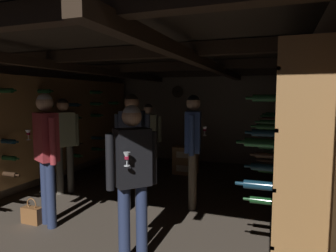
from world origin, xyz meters
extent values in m
plane|color=#473D33|center=(0.00, 0.00, 0.00)|extent=(8.40, 8.40, 0.00)
cube|color=gray|center=(0.00, 3.23, 1.18)|extent=(4.72, 0.06, 2.35)
cube|color=gray|center=(-2.33, 0.00, 1.18)|extent=(0.06, 6.40, 2.35)
cube|color=gray|center=(2.33, 0.00, 1.18)|extent=(0.06, 6.40, 2.35)
cube|color=black|center=(0.00, 0.00, 2.38)|extent=(4.72, 6.52, 0.06)
cube|color=#2D2116|center=(0.00, -0.93, 2.26)|extent=(4.60, 0.14, 0.16)
cube|color=#2D2116|center=(0.00, 0.93, 2.26)|extent=(4.60, 0.14, 0.16)
cube|color=#2D2116|center=(0.00, 2.80, 2.26)|extent=(4.60, 0.14, 0.16)
cube|color=#2D2116|center=(-1.03, 0.00, 2.15)|extent=(0.12, 6.40, 0.12)
cube|color=#2D2116|center=(1.03, 0.00, 2.15)|extent=(0.12, 6.40, 0.12)
cylinder|color=white|center=(-0.54, 3.19, 1.82)|extent=(0.28, 0.02, 0.28)
cylinder|color=#2D2314|center=(-0.54, 3.17, 1.82)|extent=(0.31, 0.01, 0.31)
cube|color=black|center=(-0.54, 3.17, 1.82)|extent=(0.10, 0.01, 0.01)
cube|color=black|center=(-0.54, 3.17, 1.82)|extent=(0.11, 0.01, 0.12)
cube|color=olive|center=(-2.14, 0.15, 1.15)|extent=(0.32, 5.50, 1.80)
cylinder|color=black|center=(-1.88, -1.03, 0.51)|extent=(0.28, 0.07, 0.07)
cylinder|color=black|center=(-1.70, -1.03, 0.51)|extent=(0.07, 0.03, 0.03)
cylinder|color=#143819|center=(-1.88, -0.26, 0.51)|extent=(0.28, 0.07, 0.07)
cylinder|color=#143819|center=(-1.70, -0.26, 0.51)|extent=(0.07, 0.03, 0.03)
cylinder|color=#194723|center=(-1.88, 0.56, 0.51)|extent=(0.28, 0.07, 0.07)
cylinder|color=#194723|center=(-1.70, 0.56, 0.51)|extent=(0.07, 0.03, 0.03)
cylinder|color=#194723|center=(-1.88, 1.34, 0.51)|extent=(0.28, 0.07, 0.07)
cylinder|color=#194723|center=(-1.70, 1.34, 0.51)|extent=(0.07, 0.03, 0.03)
cylinder|color=#143819|center=(-1.88, 2.11, 0.51)|extent=(0.28, 0.07, 0.07)
cylinder|color=#143819|center=(-1.70, 2.11, 0.51)|extent=(0.07, 0.03, 0.03)
cylinder|color=#194723|center=(-1.88, -1.03, 0.76)|extent=(0.28, 0.07, 0.07)
cylinder|color=#194723|center=(-1.70, -1.03, 0.76)|extent=(0.07, 0.03, 0.03)
cylinder|color=#0F2838|center=(-1.88, -0.23, 0.76)|extent=(0.28, 0.07, 0.07)
cylinder|color=#0F2838|center=(-1.70, -0.23, 0.76)|extent=(0.07, 0.03, 0.03)
cylinder|color=black|center=(-1.88, 0.56, 0.76)|extent=(0.28, 0.07, 0.07)
cylinder|color=black|center=(-1.70, 0.56, 0.76)|extent=(0.07, 0.03, 0.03)
cylinder|color=#0F2838|center=(-1.88, 1.33, 0.76)|extent=(0.28, 0.07, 0.07)
cylinder|color=#0F2838|center=(-1.70, 1.33, 0.76)|extent=(0.07, 0.03, 0.03)
cylinder|color=#0F2838|center=(-1.88, 2.13, 0.76)|extent=(0.28, 0.07, 0.07)
cylinder|color=#0F2838|center=(-1.70, 2.13, 0.76)|extent=(0.07, 0.03, 0.03)
cylinder|color=#0F2838|center=(-1.88, -1.02, 1.02)|extent=(0.28, 0.07, 0.07)
cylinder|color=#0F2838|center=(-1.70, -1.02, 1.02)|extent=(0.07, 0.03, 0.03)
cylinder|color=#0F2838|center=(-1.88, -0.25, 1.28)|extent=(0.28, 0.07, 0.07)
cylinder|color=#0F2838|center=(-1.70, -0.25, 1.28)|extent=(0.07, 0.03, 0.03)
cylinder|color=#143819|center=(-1.88, 0.55, 1.28)|extent=(0.28, 0.07, 0.07)
cylinder|color=#143819|center=(-1.70, 0.55, 1.28)|extent=(0.07, 0.03, 0.03)
cylinder|color=#194723|center=(-1.88, 1.33, 1.28)|extent=(0.28, 0.07, 0.07)
cylinder|color=#194723|center=(-1.70, 1.33, 1.28)|extent=(0.07, 0.03, 0.03)
cylinder|color=#194723|center=(-1.88, -0.24, 1.54)|extent=(0.28, 0.07, 0.07)
cylinder|color=#194723|center=(-1.70, -0.24, 1.54)|extent=(0.07, 0.03, 0.03)
cylinder|color=#0F2838|center=(-1.88, 0.54, 1.54)|extent=(0.28, 0.07, 0.07)
cylinder|color=#0F2838|center=(-1.70, 0.54, 1.54)|extent=(0.07, 0.03, 0.03)
cylinder|color=#194723|center=(-1.88, 1.33, 1.54)|extent=(0.28, 0.07, 0.07)
cylinder|color=#194723|center=(-1.70, 1.33, 1.54)|extent=(0.07, 0.03, 0.03)
cylinder|color=#194723|center=(-1.88, 2.10, 1.54)|extent=(0.28, 0.07, 0.07)
cylinder|color=#194723|center=(-1.70, 2.10, 1.54)|extent=(0.07, 0.03, 0.03)
cylinder|color=#194723|center=(-1.88, -1.02, 1.79)|extent=(0.28, 0.07, 0.07)
cylinder|color=#194723|center=(-1.70, -1.02, 1.79)|extent=(0.07, 0.03, 0.03)
cylinder|color=#194723|center=(-1.88, -0.23, 1.79)|extent=(0.28, 0.07, 0.07)
cylinder|color=#194723|center=(-1.70, -0.23, 1.79)|extent=(0.07, 0.03, 0.03)
cylinder|color=#194723|center=(-1.88, 1.33, 1.79)|extent=(0.28, 0.07, 0.07)
cylinder|color=#194723|center=(-1.70, 1.33, 1.79)|extent=(0.07, 0.03, 0.03)
cube|color=olive|center=(-1.99, 0.15, 0.38)|extent=(0.02, 5.50, 0.02)
cube|color=olive|center=(-1.99, 0.15, 0.64)|extent=(0.02, 5.50, 0.02)
cube|color=olive|center=(-1.99, 0.15, 0.89)|extent=(0.02, 5.50, 0.02)
cube|color=olive|center=(-1.99, 0.15, 1.15)|extent=(0.02, 5.50, 0.02)
cube|color=olive|center=(-1.99, 0.15, 1.41)|extent=(0.02, 5.50, 0.02)
cube|color=olive|center=(-1.99, 0.15, 1.66)|extent=(0.02, 5.50, 0.02)
cube|color=olive|center=(-1.99, 0.15, 1.92)|extent=(0.02, 5.50, 0.02)
cube|color=olive|center=(2.14, 0.15, 1.15)|extent=(0.32, 5.50, 1.80)
cylinder|color=#143819|center=(1.88, -1.22, 0.61)|extent=(0.28, 0.07, 0.07)
cylinder|color=#143819|center=(1.70, -1.22, 0.61)|extent=(0.07, 0.03, 0.03)
cylinder|color=#194723|center=(1.88, -0.55, 0.61)|extent=(0.28, 0.07, 0.07)
cylinder|color=#194723|center=(1.70, -0.55, 0.61)|extent=(0.07, 0.03, 0.03)
cylinder|color=#143819|center=(1.88, 0.16, 0.61)|extent=(0.28, 0.07, 0.07)
cylinder|color=#143819|center=(1.70, 0.16, 0.61)|extent=(0.07, 0.03, 0.03)
cylinder|color=black|center=(1.88, 0.85, 0.61)|extent=(0.28, 0.07, 0.07)
cylinder|color=black|center=(1.70, 0.85, 0.61)|extent=(0.07, 0.03, 0.03)
cylinder|color=#194723|center=(1.88, 1.54, 0.61)|extent=(0.28, 0.07, 0.07)
cylinder|color=#194723|center=(1.70, 1.54, 0.61)|extent=(0.07, 0.03, 0.03)
cylinder|color=#194723|center=(1.88, 2.22, 0.61)|extent=(0.28, 0.07, 0.07)
cylinder|color=#194723|center=(1.70, 2.22, 0.61)|extent=(0.07, 0.03, 0.03)
cylinder|color=#0F2838|center=(1.88, -1.90, 0.97)|extent=(0.28, 0.07, 0.07)
cylinder|color=#0F2838|center=(1.70, -1.90, 0.97)|extent=(0.07, 0.03, 0.03)
cylinder|color=#0F2838|center=(1.88, -1.21, 0.97)|extent=(0.28, 0.07, 0.07)
cylinder|color=#0F2838|center=(1.70, -1.21, 0.97)|extent=(0.07, 0.03, 0.03)
cylinder|color=black|center=(1.88, -0.54, 0.97)|extent=(0.28, 0.07, 0.07)
cylinder|color=black|center=(1.70, -0.54, 0.97)|extent=(0.07, 0.03, 0.03)
cylinder|color=#194723|center=(1.88, 0.15, 0.97)|extent=(0.28, 0.07, 0.07)
cylinder|color=#194723|center=(1.70, 0.15, 0.97)|extent=(0.07, 0.03, 0.03)
cylinder|color=#194723|center=(1.88, 1.54, 0.97)|extent=(0.28, 0.07, 0.07)
cylinder|color=#194723|center=(1.70, 1.54, 0.97)|extent=(0.07, 0.03, 0.03)
cylinder|color=black|center=(1.88, 2.20, 0.97)|extent=(0.28, 0.07, 0.07)
cylinder|color=black|center=(1.70, 2.20, 0.97)|extent=(0.07, 0.03, 0.03)
cylinder|color=#143819|center=(1.88, -1.91, 1.33)|extent=(0.28, 0.07, 0.07)
cylinder|color=#143819|center=(1.70, -1.91, 1.33)|extent=(0.07, 0.03, 0.03)
cylinder|color=#0F2838|center=(1.88, -1.21, 1.33)|extent=(0.28, 0.07, 0.07)
cylinder|color=#0F2838|center=(1.70, -1.21, 1.33)|extent=(0.07, 0.03, 0.03)
cylinder|color=#143819|center=(1.88, -0.53, 1.33)|extent=(0.28, 0.07, 0.07)
cylinder|color=#143819|center=(1.70, -0.53, 1.33)|extent=(0.07, 0.03, 0.03)
cylinder|color=#143819|center=(1.88, 0.16, 1.33)|extent=(0.28, 0.07, 0.07)
cylinder|color=#143819|center=(1.70, 0.16, 1.33)|extent=(0.07, 0.03, 0.03)
cylinder|color=black|center=(1.88, 0.83, 1.33)|extent=(0.28, 0.07, 0.07)
cylinder|color=black|center=(1.70, 0.83, 1.33)|extent=(0.07, 0.03, 0.03)
cylinder|color=#194723|center=(1.88, 1.54, 1.33)|extent=(0.28, 0.07, 0.07)
cylinder|color=#194723|center=(1.70, 1.54, 1.33)|extent=(0.07, 0.03, 0.03)
cylinder|color=#194723|center=(1.88, 2.22, 1.33)|extent=(0.28, 0.07, 0.07)
cylinder|color=#194723|center=(1.70, 2.22, 1.33)|extent=(0.07, 0.03, 0.03)
cylinder|color=#194723|center=(1.88, -1.23, 1.69)|extent=(0.28, 0.07, 0.07)
cylinder|color=#194723|center=(1.70, -1.23, 1.69)|extent=(0.07, 0.03, 0.03)
cylinder|color=black|center=(1.88, -0.53, 1.69)|extent=(0.28, 0.07, 0.07)
cylinder|color=black|center=(1.70, -0.53, 1.69)|extent=(0.07, 0.03, 0.03)
cylinder|color=#143819|center=(1.88, 0.16, 1.69)|extent=(0.28, 0.07, 0.07)
cylinder|color=#143819|center=(1.70, 0.16, 1.69)|extent=(0.07, 0.03, 0.03)
cylinder|color=#0F2838|center=(1.88, 0.85, 1.69)|extent=(0.28, 0.07, 0.07)
cylinder|color=#0F2838|center=(1.70, 0.85, 1.69)|extent=(0.07, 0.03, 0.03)
cylinder|color=#0F2838|center=(1.88, 1.53, 1.69)|extent=(0.28, 0.07, 0.07)
cylinder|color=#0F2838|center=(1.70, 1.53, 1.69)|extent=(0.07, 0.03, 0.03)
cylinder|color=#194723|center=(1.88, 2.20, 1.69)|extent=(0.28, 0.07, 0.07)
cylinder|color=#194723|center=(1.70, 2.20, 1.69)|extent=(0.07, 0.03, 0.03)
cube|color=olive|center=(1.99, 0.15, 0.43)|extent=(0.02, 5.50, 0.02)
cube|color=olive|center=(1.99, 0.15, 0.79)|extent=(0.02, 5.50, 0.02)
cube|color=olive|center=(1.99, 0.15, 1.15)|extent=(0.02, 5.50, 0.02)
cube|color=olive|center=(1.99, 0.15, 1.51)|extent=(0.02, 5.50, 0.02)
cube|color=olive|center=(1.99, 0.15, 1.87)|extent=(0.02, 5.50, 0.02)
cube|color=olive|center=(0.11, 1.81, 0.15)|extent=(0.52, 0.34, 0.30)
cube|color=beige|center=(0.11, 1.64, 0.15)|extent=(0.31, 0.01, 0.13)
cube|color=olive|center=(0.11, 1.81, 0.45)|extent=(0.52, 0.34, 0.30)
cube|color=beige|center=(0.11, 1.64, 0.45)|extent=(0.31, 0.01, 0.13)
cylinder|color=#194723|center=(0.13, 1.77, 0.71)|extent=(0.08, 0.08, 0.22)
cone|color=#194723|center=(0.13, 1.77, 0.83)|extent=(0.08, 0.08, 0.03)
cylinder|color=#194723|center=(0.13, 1.77, 0.89)|extent=(0.03, 0.03, 0.08)
cylinder|color=maroon|center=(0.13, 1.77, 0.94)|extent=(0.03, 0.03, 0.02)
cube|color=silver|center=(0.13, 1.73, 0.70)|extent=(0.06, 0.00, 0.10)
cylinder|color=#2D2D33|center=(0.08, -0.50, 0.44)|extent=(0.12, 0.12, 0.87)
cylinder|color=#2D2D33|center=(-0.10, -0.53, 0.44)|extent=(0.12, 0.12, 0.87)
cube|color=#232838|center=(-0.01, -0.52, 1.18)|extent=(0.37, 0.27, 0.62)
cylinder|color=#232838|center=(0.22, -0.48, 1.15)|extent=(0.08, 0.08, 0.59)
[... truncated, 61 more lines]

